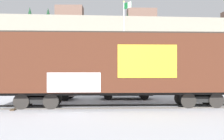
% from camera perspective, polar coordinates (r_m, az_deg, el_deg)
% --- Properties ---
extents(ground_plane, '(260.00, 260.00, 0.00)m').
position_cam_1_polar(ground_plane, '(17.25, -0.00, -7.59)').
color(ground_plane, '#B2B5BC').
extents(track, '(60.01, 4.60, 0.08)m').
position_cam_1_polar(track, '(17.25, -1.99, -7.46)').
color(track, '#4C4742').
rests_on(track, ground_plane).
extents(freight_car, '(15.43, 3.53, 4.64)m').
position_cam_1_polar(freight_car, '(17.14, 1.55, 1.15)').
color(freight_car, '#472316').
rests_on(freight_car, ground_plane).
extents(flagpole, '(0.74, 1.19, 9.57)m').
position_cam_1_polar(flagpole, '(29.84, 2.64, 6.85)').
color(flagpole, silver).
rests_on(flagpole, ground_plane).
extents(hillside, '(120.82, 38.94, 17.19)m').
position_cam_1_polar(hillside, '(76.85, -4.19, 3.52)').
color(hillside, gray).
rests_on(hillside, ground_plane).
extents(parked_car_silver, '(4.72, 2.69, 1.67)m').
position_cam_1_polar(parked_car_silver, '(21.99, -12.92, -3.72)').
color(parked_car_silver, '#B7BABF').
rests_on(parked_car_silver, ground_plane).
extents(parked_car_black, '(4.16, 2.30, 1.57)m').
position_cam_1_polar(parked_car_black, '(21.96, 2.63, -3.83)').
color(parked_car_black, black).
rests_on(parked_car_black, ground_plane).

